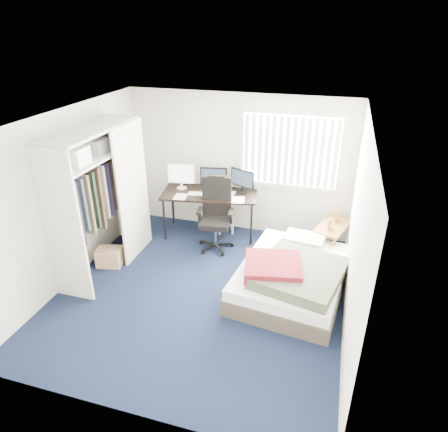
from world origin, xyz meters
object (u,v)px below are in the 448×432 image
object	(u,v)px
bed	(292,276)
desk	(210,191)
office_chair	(216,221)
nightstand	(333,228)

from	to	relation	value
bed	desk	bearing A→B (deg)	140.70
office_chair	nightstand	distance (m)	1.96
desk	bed	world-z (taller)	desk
nightstand	bed	xyz separation A→B (m)	(-0.49, -1.22, -0.23)
office_chair	bed	world-z (taller)	office_chair
bed	office_chair	bearing A→B (deg)	146.52
desk	nightstand	bearing A→B (deg)	-4.28
desk	bed	xyz separation A→B (m)	(1.68, -1.38, -0.56)
bed	nightstand	bearing A→B (deg)	67.92
nightstand	bed	size ratio (longest dim) A/B	0.44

